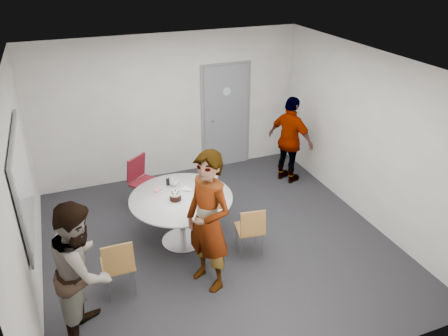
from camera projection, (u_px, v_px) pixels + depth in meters
name	position (u px, v px, depth m)	size (l,w,h in m)	color
floor	(218.00, 243.00, 6.62)	(5.00, 5.00, 0.00)	black
ceiling	(217.00, 66.00, 5.39)	(5.00, 5.00, 0.00)	silver
wall_back	(170.00, 107.00, 8.08)	(5.00, 5.00, 0.00)	beige
wall_left	(21.00, 197.00, 5.20)	(5.00, 5.00, 0.00)	beige
wall_right	(367.00, 138.00, 6.81)	(5.00, 5.00, 0.00)	beige
wall_front	(314.00, 278.00, 3.93)	(5.00, 5.00, 0.00)	beige
door	(226.00, 117.00, 8.57)	(1.02, 0.17, 2.12)	slate
whiteboard	(23.00, 182.00, 5.34)	(0.04, 1.90, 1.25)	slate
table	(183.00, 203.00, 6.36)	(1.50, 1.50, 1.08)	white
chair_near_left	(118.00, 263.00, 5.42)	(0.40, 0.44, 0.84)	brown
chair_near_right	(251.00, 227.00, 6.16)	(0.43, 0.46, 0.79)	brown
chair_far	(142.00, 177.00, 7.31)	(0.63, 0.64, 0.92)	maroon
person_main	(208.00, 222.00, 5.43)	(0.70, 0.46, 1.91)	#A5C6EA
person_left	(83.00, 269.00, 4.79)	(0.83, 0.65, 1.71)	white
person_right	(290.00, 140.00, 8.03)	(0.97, 0.40, 1.65)	black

